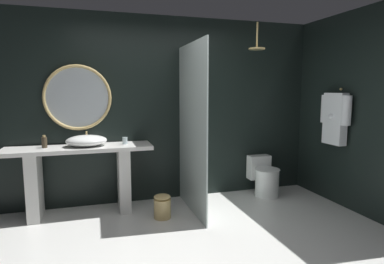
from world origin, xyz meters
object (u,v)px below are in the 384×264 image
(round_wall_mirror, at_px, (78,98))
(toilet, at_px, (265,178))
(tumbler_cup, at_px, (125,141))
(rain_shower_head, at_px, (257,47))
(vessel_sink, at_px, (86,141))
(hanging_bathrobe, at_px, (335,116))
(waste_bin, at_px, (162,206))
(soap_dispenser, at_px, (44,142))

(round_wall_mirror, distance_m, toilet, 2.90)
(round_wall_mirror, bearing_deg, tumbler_cup, -19.98)
(rain_shower_head, xyz_separation_m, toilet, (0.25, 0.12, -1.91))
(vessel_sink, distance_m, hanging_bathrobe, 3.30)
(rain_shower_head, height_order, hanging_bathrobe, rain_shower_head)
(tumbler_cup, xyz_separation_m, waste_bin, (0.39, -0.48, -0.77))
(hanging_bathrobe, relative_size, toilet, 1.34)
(vessel_sink, relative_size, rain_shower_head, 1.37)
(hanging_bathrobe, xyz_separation_m, toilet, (-0.69, 0.61, -0.96))
(toilet, bearing_deg, tumbler_cup, 178.66)
(vessel_sink, height_order, toilet, vessel_sink)
(tumbler_cup, height_order, round_wall_mirror, round_wall_mirror)
(round_wall_mirror, distance_m, rain_shower_head, 2.50)
(vessel_sink, relative_size, waste_bin, 1.67)
(round_wall_mirror, relative_size, toilet, 1.50)
(hanging_bathrobe, height_order, toilet, hanging_bathrobe)
(vessel_sink, distance_m, waste_bin, 1.26)
(rain_shower_head, bearing_deg, toilet, 25.10)
(soap_dispenser, xyz_separation_m, waste_bin, (1.36, -0.49, -0.79))
(vessel_sink, bearing_deg, tumbler_cup, 2.59)
(round_wall_mirror, distance_m, hanging_bathrobe, 3.44)
(tumbler_cup, distance_m, soap_dispenser, 0.97)
(soap_dispenser, bearing_deg, waste_bin, -19.60)
(vessel_sink, distance_m, tumbler_cup, 0.48)
(tumbler_cup, relative_size, soap_dispenser, 0.58)
(vessel_sink, distance_m, soap_dispenser, 0.49)
(rain_shower_head, bearing_deg, hanging_bathrobe, -27.68)
(soap_dispenser, relative_size, toilet, 0.28)
(hanging_bathrobe, xyz_separation_m, waste_bin, (-2.36, 0.18, -1.08))
(hanging_bathrobe, bearing_deg, waste_bin, 175.58)
(vessel_sink, xyz_separation_m, toilet, (2.53, -0.03, -0.68))
(soap_dispenser, relative_size, hanging_bathrobe, 0.21)
(round_wall_mirror, height_order, rain_shower_head, rain_shower_head)
(vessel_sink, distance_m, toilet, 2.62)
(vessel_sink, height_order, hanging_bathrobe, hanging_bathrobe)
(hanging_bathrobe, distance_m, waste_bin, 2.60)
(soap_dispenser, relative_size, waste_bin, 0.52)
(vessel_sink, relative_size, hanging_bathrobe, 0.66)
(soap_dispenser, relative_size, round_wall_mirror, 0.18)
(soap_dispenser, bearing_deg, rain_shower_head, -3.57)
(soap_dispenser, distance_m, toilet, 3.10)
(tumbler_cup, height_order, soap_dispenser, soap_dispenser)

